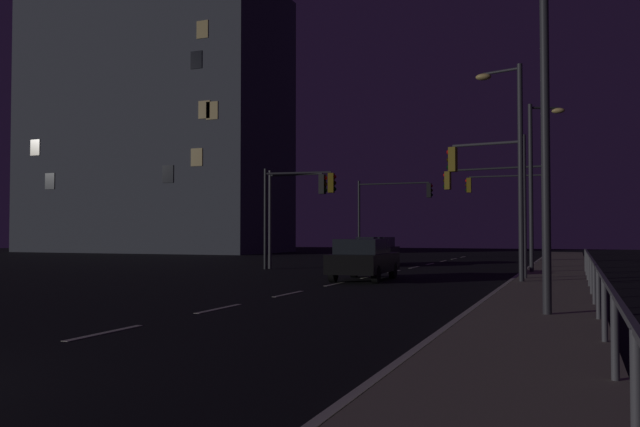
{
  "coord_description": "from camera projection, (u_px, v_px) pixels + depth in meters",
  "views": [
    {
      "loc": [
        7.85,
        -4.46,
        1.79
      ],
      "look_at": [
        -1.54,
        19.44,
        2.57
      ],
      "focal_mm": 36.49,
      "sensor_mm": 36.0,
      "label": 1
    }
  ],
  "objects": [
    {
      "name": "ground_plane",
      "position": [
        340.0,
        283.0,
        23.24
      ],
      "size": [
        112.0,
        112.0,
        0.0
      ],
      "primitive_type": "plane",
      "color": "black",
      "rests_on": "ground"
    },
    {
      "name": "traffic_light_mid_right",
      "position": [
        510.0,
        197.0,
        41.16
      ],
      "size": [
        5.07,
        0.34,
        5.53
      ],
      "color": "#38383D",
      "rests_on": "sidewalk_right"
    },
    {
      "name": "traffic_light_mid_left",
      "position": [
        297.0,
        198.0,
        31.95
      ],
      "size": [
        3.68,
        0.69,
        5.0
      ],
      "color": "#2D3033",
      "rests_on": "ground"
    },
    {
      "name": "building_distant",
      "position": [
        155.0,
        126.0,
        62.8
      ],
      "size": [
        24.83,
        11.34,
        24.41
      ],
      "color": "#4C515B",
      "rests_on": "ground"
    },
    {
      "name": "lane_edge_line",
      "position": [
        514.0,
        278.0,
        25.86
      ],
      "size": [
        0.14,
        53.0,
        0.01
      ],
      "color": "silver",
      "rests_on": "ground"
    },
    {
      "name": "street_lamp_corner",
      "position": [
        536.0,
        171.0,
        27.88
      ],
      "size": [
        1.49,
        0.88,
        7.2
      ],
      "color": "#38383D",
      "rests_on": "sidewalk_right"
    },
    {
      "name": "traffic_light_near_left",
      "position": [
        490.0,
        180.0,
        24.55
      ],
      "size": [
        3.0,
        0.6,
        5.29
      ],
      "color": "#4C4C51",
      "rests_on": "sidewalk_right"
    },
    {
      "name": "car_oncoming",
      "position": [
        375.0,
        251.0,
        36.22
      ],
      "size": [
        1.92,
        4.44,
        1.57
      ],
      "color": "black",
      "rests_on": "ground"
    },
    {
      "name": "street_lamp_across_street",
      "position": [
        560.0,
        71.0,
        13.16
      ],
      "size": [
        2.12,
        0.83,
        8.32
      ],
      "color": "#38383D",
      "rests_on": "sidewalk_right"
    },
    {
      "name": "traffic_light_far_right",
      "position": [
        497.0,
        192.0,
        33.05
      ],
      "size": [
        5.17,
        0.85,
        5.2
      ],
      "color": "#4C4C51",
      "rests_on": "sidewalk_right"
    },
    {
      "name": "lane_markings_center",
      "position": [
        369.0,
        277.0,
        26.5
      ],
      "size": [
        0.14,
        50.0,
        0.01
      ],
      "color": "silver",
      "rests_on": "ground"
    },
    {
      "name": "car",
      "position": [
        364.0,
        259.0,
        24.62
      ],
      "size": [
        2.03,
        4.48,
        1.57
      ],
      "color": "black",
      "rests_on": "ground"
    },
    {
      "name": "barrier_fence",
      "position": [
        594.0,
        273.0,
        15.06
      ],
      "size": [
        0.09,
        27.94,
        0.98
      ],
      "color": "#59595E",
      "rests_on": "sidewalk_right"
    },
    {
      "name": "traffic_light_near_right",
      "position": [
        295.0,
        199.0,
        32.17
      ],
      "size": [
        3.18,
        0.34,
        4.95
      ],
      "color": "#4C4C51",
      "rests_on": "ground"
    },
    {
      "name": "sidewalk_right",
      "position": [
        551.0,
        287.0,
        20.65
      ],
      "size": [
        2.6,
        77.0,
        0.14
      ],
      "primitive_type": "cube",
      "color": "gray",
      "rests_on": "ground"
    },
    {
      "name": "traffic_light_far_left",
      "position": [
        391.0,
        202.0,
        43.95
      ],
      "size": [
        5.22,
        0.34,
        5.4
      ],
      "color": "#2D3033",
      "rests_on": "ground"
    },
    {
      "name": "street_lamp_mid_block",
      "position": [
        514.0,
        152.0,
        22.5
      ],
      "size": [
        1.65,
        0.67,
        7.5
      ],
      "color": "#38383D",
      "rests_on": "sidewalk_right"
    }
  ]
}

